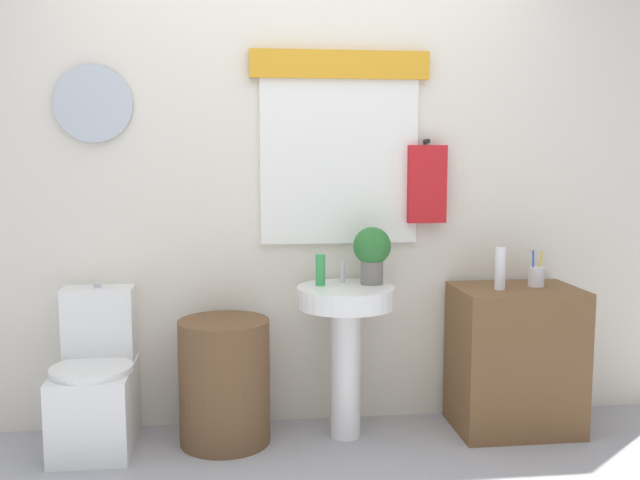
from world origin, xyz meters
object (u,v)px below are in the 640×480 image
object	(u,v)px
pedestal_sink	(346,326)
toothbrush_cup	(536,276)
laundry_hamper	(225,381)
toilet	(96,387)
wooden_cabinet	(515,359)
soap_bottle	(320,270)
potted_plant	(372,251)
lotion_bottle	(500,269)

from	to	relation	value
pedestal_sink	toothbrush_cup	xyz separation A→B (m)	(0.98, 0.02, 0.23)
laundry_hamper	toothbrush_cup	world-z (taller)	toothbrush_cup
toilet	toothbrush_cup	size ratio (longest dim) A/B	4.18
wooden_cabinet	laundry_hamper	bearing A→B (deg)	180.00
wooden_cabinet	toothbrush_cup	world-z (taller)	toothbrush_cup
laundry_hamper	soap_bottle	size ratio (longest dim) A/B	3.93
toilet	potted_plant	distance (m)	1.49
laundry_hamper	lotion_bottle	world-z (taller)	lotion_bottle
toilet	soap_bottle	distance (m)	1.22
toilet	pedestal_sink	xyz separation A→B (m)	(1.21, -0.04, 0.27)
toilet	wooden_cabinet	size ratio (longest dim) A/B	1.05
pedestal_sink	wooden_cabinet	bearing A→B (deg)	0.00
toilet	lotion_bottle	bearing A→B (deg)	-2.21
lotion_bottle	toothbrush_cup	bearing A→B (deg)	15.67
laundry_hamper	potted_plant	size ratio (longest dim) A/B	2.14
wooden_cabinet	pedestal_sink	bearing A→B (deg)	-180.00
laundry_hamper	toothbrush_cup	bearing A→B (deg)	0.73
potted_plant	lotion_bottle	bearing A→B (deg)	-9.05
toothbrush_cup	laundry_hamper	bearing A→B (deg)	-179.27
toilet	soap_bottle	world-z (taller)	soap_bottle
potted_plant	laundry_hamper	bearing A→B (deg)	-175.35
laundry_hamper	wooden_cabinet	size ratio (longest dim) A/B	0.83
toilet	lotion_bottle	size ratio (longest dim) A/B	3.66
laundry_hamper	pedestal_sink	world-z (taller)	pedestal_sink
lotion_bottle	pedestal_sink	bearing A→B (deg)	177.02
toilet	soap_bottle	bearing A→B (deg)	0.72
toilet	laundry_hamper	xyz separation A→B (m)	(0.61, -0.04, 0.01)
toilet	soap_bottle	size ratio (longest dim) A/B	4.98
wooden_cabinet	potted_plant	bearing A→B (deg)	175.33
toilet	potted_plant	bearing A→B (deg)	1.00
pedestal_sink	wooden_cabinet	xyz separation A→B (m)	(0.87, 0.00, -0.19)
toilet	lotion_bottle	distance (m)	2.06
pedestal_sink	soap_bottle	distance (m)	0.31
soap_bottle	potted_plant	world-z (taller)	potted_plant
toothbrush_cup	soap_bottle	bearing A→B (deg)	178.45
lotion_bottle	laundry_hamper	bearing A→B (deg)	178.32
soap_bottle	laundry_hamper	bearing A→B (deg)	-174.02
wooden_cabinet	soap_bottle	xyz separation A→B (m)	(-0.99, 0.05, 0.47)
pedestal_sink	potted_plant	size ratio (longest dim) A/B	2.66
toilet	laundry_hamper	size ratio (longest dim) A/B	1.27
laundry_hamper	toilet	bearing A→B (deg)	176.62
pedestal_sink	toothbrush_cup	bearing A→B (deg)	1.18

